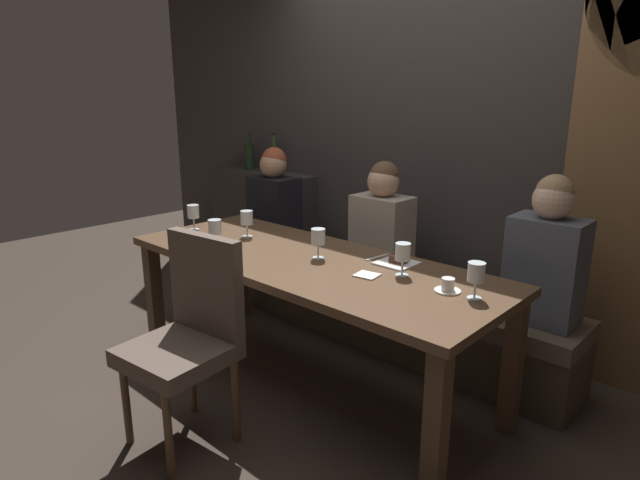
{
  "coord_description": "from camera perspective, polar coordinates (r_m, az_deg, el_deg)",
  "views": [
    {
      "loc": [
        1.93,
        -1.98,
        1.61
      ],
      "look_at": [
        0.04,
        0.06,
        0.84
      ],
      "focal_mm": 30.12,
      "sensor_mm": 36.0,
      "label": 1
    }
  ],
  "objects": [
    {
      "name": "ground",
      "position": [
        3.2,
        -1.25,
        -14.72
      ],
      "size": [
        9.0,
        9.0,
        0.0
      ],
      "primitive_type": "plane",
      "color": "#382D26"
    },
    {
      "name": "back_wall_tiled",
      "position": [
        3.74,
        12.09,
        13.49
      ],
      "size": [
        6.0,
        0.12,
        3.0
      ],
      "primitive_type": "cube",
      "color": "#383330",
      "rests_on": "ground"
    },
    {
      "name": "back_counter",
      "position": [
        4.75,
        -6.02,
        1.59
      ],
      "size": [
        1.1,
        0.28,
        0.95
      ],
      "primitive_type": "cube",
      "color": "#2F2B29",
      "rests_on": "ground"
    },
    {
      "name": "dining_table",
      "position": [
        2.93,
        -1.33,
        -3.62
      ],
      "size": [
        2.2,
        0.84,
        0.74
      ],
      "color": "#493422",
      "rests_on": "ground"
    },
    {
      "name": "banquette_bench",
      "position": [
        3.58,
        6.6,
        -7.31
      ],
      "size": [
        2.5,
        0.44,
        0.45
      ],
      "color": "#40352A",
      "rests_on": "ground"
    },
    {
      "name": "chair_near_side",
      "position": [
        2.58,
        -13.67,
        -9.04
      ],
      "size": [
        0.48,
        0.48,
        0.98
      ],
      "color": "brown",
      "rests_on": "ground"
    },
    {
      "name": "diner_redhead",
      "position": [
        4.03,
        -4.89,
        4.04
      ],
      "size": [
        0.36,
        0.24,
        0.77
      ],
      "color": "black",
      "rests_on": "banquette_bench"
    },
    {
      "name": "diner_bearded",
      "position": [
        3.43,
        6.61,
        1.77
      ],
      "size": [
        0.36,
        0.24,
        0.75
      ],
      "color": "#9E9384",
      "rests_on": "banquette_bench"
    },
    {
      "name": "diner_far_end",
      "position": [
        2.96,
        22.96,
        -1.39
      ],
      "size": [
        0.36,
        0.24,
        0.77
      ],
      "color": "#4C515B",
      "rests_on": "banquette_bench"
    },
    {
      "name": "wine_bottle_dark_red",
      "position": [
        4.74,
        -7.49,
        8.85
      ],
      "size": [
        0.08,
        0.08,
        0.33
      ],
      "color": "black",
      "rests_on": "back_counter"
    },
    {
      "name": "wine_bottle_pale_label",
      "position": [
        4.56,
        -4.88,
        8.65
      ],
      "size": [
        0.08,
        0.08,
        0.33
      ],
      "color": "#384728",
      "rests_on": "back_counter"
    },
    {
      "name": "wine_glass_end_left",
      "position": [
        3.33,
        -7.79,
        2.29
      ],
      "size": [
        0.08,
        0.08,
        0.16
      ],
      "color": "silver",
      "rests_on": "dining_table"
    },
    {
      "name": "wine_glass_center_front",
      "position": [
        3.57,
        -13.33,
        2.9
      ],
      "size": [
        0.08,
        0.08,
        0.16
      ],
      "color": "silver",
      "rests_on": "dining_table"
    },
    {
      "name": "wine_glass_near_left",
      "position": [
        3.13,
        -11.11,
        1.22
      ],
      "size": [
        0.08,
        0.08,
        0.16
      ],
      "color": "silver",
      "rests_on": "dining_table"
    },
    {
      "name": "wine_glass_far_left",
      "position": [
        2.87,
        -0.2,
        0.28
      ],
      "size": [
        0.08,
        0.08,
        0.16
      ],
      "color": "silver",
      "rests_on": "dining_table"
    },
    {
      "name": "wine_glass_near_right",
      "position": [
        2.63,
        8.79,
        -1.34
      ],
      "size": [
        0.08,
        0.08,
        0.16
      ],
      "color": "silver",
      "rests_on": "dining_table"
    },
    {
      "name": "wine_glass_far_right",
      "position": [
        2.41,
        16.26,
        -3.49
      ],
      "size": [
        0.08,
        0.08,
        0.16
      ],
      "color": "silver",
      "rests_on": "dining_table"
    },
    {
      "name": "espresso_cup",
      "position": [
        2.49,
        13.42,
        -4.79
      ],
      "size": [
        0.12,
        0.12,
        0.06
      ],
      "color": "white",
      "rests_on": "dining_table"
    },
    {
      "name": "dessert_plate",
      "position": [
        2.83,
        8.22,
        -2.29
      ],
      "size": [
        0.19,
        0.19,
        0.05
      ],
      "color": "white",
      "rests_on": "dining_table"
    },
    {
      "name": "fork_on_table",
      "position": [
        2.93,
        6.12,
        -1.84
      ],
      "size": [
        0.04,
        0.17,
        0.01
      ],
      "primitive_type": "cube",
      "rotation": [
        0.0,
        0.0,
        -0.11
      ],
      "color": "silver",
      "rests_on": "dining_table"
    },
    {
      "name": "folded_napkin",
      "position": [
        2.64,
        5.01,
        -3.75
      ],
      "size": [
        0.12,
        0.12,
        0.01
      ],
      "primitive_type": "cube",
      "rotation": [
        0.0,
        0.0,
        0.15
      ],
      "color": "silver",
      "rests_on": "dining_table"
    }
  ]
}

